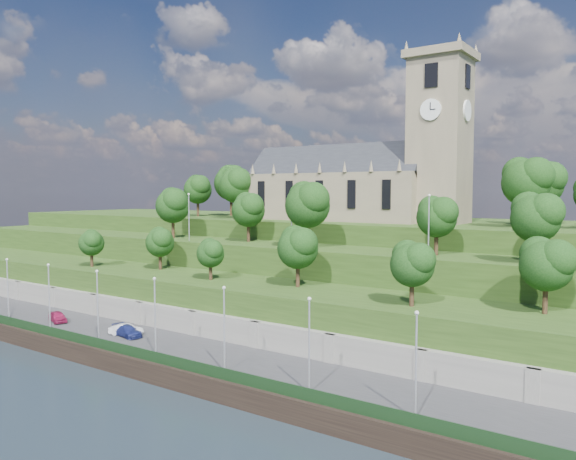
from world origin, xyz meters
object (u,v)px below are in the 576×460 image
Objects in this scene: church at (363,176)px; car_right at (127,331)px; car_left at (58,317)px; car_middle at (126,330)px.

church reaches higher than car_right.
car_right is at bearing -106.45° from church.
car_left reaches higher than car_right.
car_right is at bearing -142.92° from car_middle.
car_middle is (-12.43, -39.65, -19.83)m from church.
car_middle is at bearing -107.40° from church.
car_left is 13.49m from car_middle.
church reaches higher than car_left.
car_middle is at bearing -68.27° from car_left.
car_middle is at bearing 70.48° from car_right.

